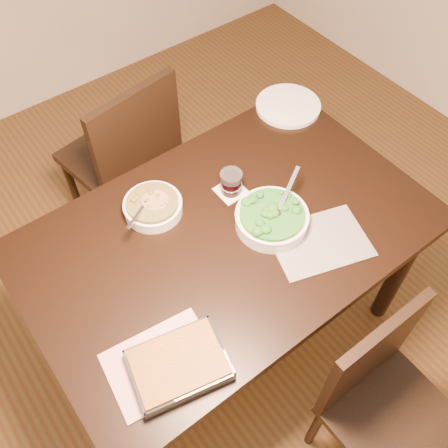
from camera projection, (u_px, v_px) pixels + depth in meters
The scene contains 12 objects.
ground at pixel (227, 326), 2.32m from camera, with size 4.00×4.00×0.00m, color #4F2E16.
table at pixel (228, 247), 1.80m from camera, with size 1.40×0.90×0.75m.
magazine_a at pixel (162, 363), 1.44m from camera, with size 0.31×0.23×0.01m, color #C53851.
magazine_b at pixel (320, 242), 1.69m from camera, with size 0.32×0.23×0.01m, color #2B2A32.
coaster at pixel (231, 191), 1.83m from camera, with size 0.10×0.10×0.00m, color white.
stew_bowl at pixel (153, 206), 1.75m from camera, with size 0.21×0.21×0.08m.
broccoli_bowl at pixel (272, 218), 1.71m from camera, with size 0.28×0.26×0.10m.
baking_dish at pixel (179, 365), 1.41m from camera, with size 0.31×0.25×0.05m.
wine_tumbler at pixel (231, 182), 1.79m from camera, with size 0.08×0.08×0.09m.
dinner_plate at pixel (288, 106), 2.10m from camera, with size 0.27×0.27×0.02m, color white.
chair_near at pixel (383, 397), 1.66m from camera, with size 0.39×0.39×0.83m.
chair_far at pixel (127, 155), 2.26m from camera, with size 0.50×0.50×0.93m.
Camera 1 is at (-0.62, -0.79, 2.14)m, focal length 40.00 mm.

